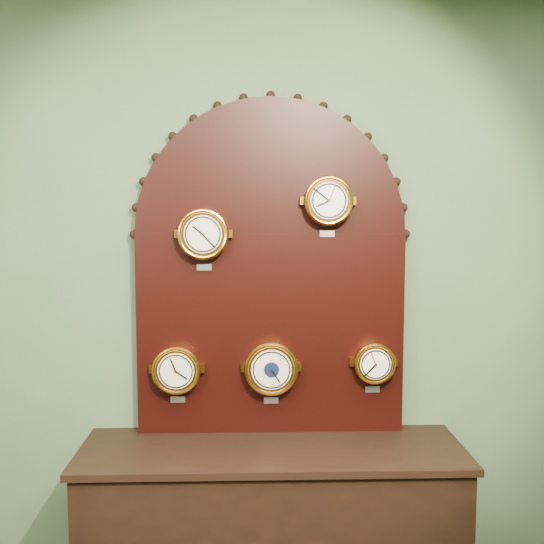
{
  "coord_description": "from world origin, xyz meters",
  "views": [
    {
      "loc": [
        -0.08,
        -0.49,
        1.86
      ],
      "look_at": [
        0.0,
        2.25,
        1.58
      ],
      "focal_mm": 43.64,
      "sensor_mm": 36.0,
      "label": 1
    }
  ],
  "objects_px": {
    "arabic_clock": "(328,201)",
    "barometer": "(271,368)",
    "hygrometer": "(177,370)",
    "shop_counter": "(272,543)",
    "roman_clock": "(203,234)",
    "display_board": "(271,257)",
    "tide_clock": "(374,363)"
  },
  "relations": [
    {
      "from": "arabic_clock",
      "to": "barometer",
      "type": "distance_m",
      "value": 0.78
    },
    {
      "from": "arabic_clock",
      "to": "hygrometer",
      "type": "distance_m",
      "value": 1.0
    },
    {
      "from": "shop_counter",
      "to": "roman_clock",
      "type": "height_order",
      "value": "roman_clock"
    },
    {
      "from": "shop_counter",
      "to": "display_board",
      "type": "relative_size",
      "value": 1.05
    },
    {
      "from": "hygrometer",
      "to": "tide_clock",
      "type": "relative_size",
      "value": 1.12
    },
    {
      "from": "display_board",
      "to": "tide_clock",
      "type": "distance_m",
      "value": 0.66
    },
    {
      "from": "roman_clock",
      "to": "tide_clock",
      "type": "relative_size",
      "value": 1.15
    },
    {
      "from": "barometer",
      "to": "tide_clock",
      "type": "xyz_separation_m",
      "value": [
        0.46,
        0.0,
        0.02
      ]
    },
    {
      "from": "shop_counter",
      "to": "arabic_clock",
      "type": "xyz_separation_m",
      "value": [
        0.25,
        0.15,
        1.48
      ]
    },
    {
      "from": "roman_clock",
      "to": "barometer",
      "type": "height_order",
      "value": "roman_clock"
    },
    {
      "from": "arabic_clock",
      "to": "hygrometer",
      "type": "relative_size",
      "value": 1.0
    },
    {
      "from": "display_board",
      "to": "hygrometer",
      "type": "xyz_separation_m",
      "value": [
        -0.42,
        -0.07,
        -0.49
      ]
    },
    {
      "from": "arabic_clock",
      "to": "tide_clock",
      "type": "height_order",
      "value": "arabic_clock"
    },
    {
      "from": "roman_clock",
      "to": "arabic_clock",
      "type": "bearing_deg",
      "value": 0.02
    },
    {
      "from": "shop_counter",
      "to": "roman_clock",
      "type": "bearing_deg",
      "value": 152.47
    },
    {
      "from": "display_board",
      "to": "roman_clock",
      "type": "bearing_deg",
      "value": -167.28
    },
    {
      "from": "display_board",
      "to": "arabic_clock",
      "type": "height_order",
      "value": "display_board"
    },
    {
      "from": "display_board",
      "to": "hygrometer",
      "type": "height_order",
      "value": "display_board"
    },
    {
      "from": "tide_clock",
      "to": "display_board",
      "type": "bearing_deg",
      "value": 171.93
    },
    {
      "from": "hygrometer",
      "to": "arabic_clock",
      "type": "bearing_deg",
      "value": 0.0
    },
    {
      "from": "shop_counter",
      "to": "arabic_clock",
      "type": "bearing_deg",
      "value": 31.64
    },
    {
      "from": "roman_clock",
      "to": "hygrometer",
      "type": "xyz_separation_m",
      "value": [
        -0.12,
        0.0,
        -0.6
      ]
    },
    {
      "from": "shop_counter",
      "to": "arabic_clock",
      "type": "height_order",
      "value": "arabic_clock"
    },
    {
      "from": "barometer",
      "to": "roman_clock",
      "type": "bearing_deg",
      "value": 179.89
    },
    {
      "from": "arabic_clock",
      "to": "display_board",
      "type": "bearing_deg",
      "value": 165.11
    },
    {
      "from": "arabic_clock",
      "to": "roman_clock",
      "type": "bearing_deg",
      "value": -179.98
    },
    {
      "from": "display_board",
      "to": "arabic_clock",
      "type": "bearing_deg",
      "value": -14.89
    },
    {
      "from": "display_board",
      "to": "barometer",
      "type": "relative_size",
      "value": 5.25
    },
    {
      "from": "barometer",
      "to": "shop_counter",
      "type": "bearing_deg",
      "value": -90.32
    },
    {
      "from": "display_board",
      "to": "hygrometer",
      "type": "relative_size",
      "value": 5.73
    },
    {
      "from": "roman_clock",
      "to": "tide_clock",
      "type": "height_order",
      "value": "roman_clock"
    },
    {
      "from": "roman_clock",
      "to": "hygrometer",
      "type": "bearing_deg",
      "value": 179.92
    }
  ]
}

